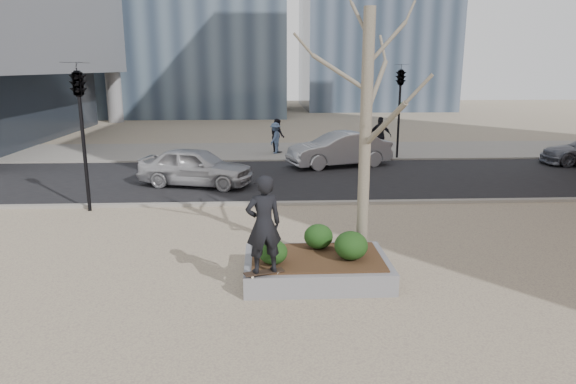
{
  "coord_description": "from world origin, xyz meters",
  "views": [
    {
      "loc": [
        -0.1,
        -10.06,
        4.33
      ],
      "look_at": [
        0.5,
        2.0,
        1.4
      ],
      "focal_mm": 32.0,
      "sensor_mm": 36.0,
      "label": 1
    }
  ],
  "objects_px": {
    "planter": "(316,268)",
    "skateboard": "(264,273)",
    "skateboarder": "(264,224)",
    "police_car": "(196,167)"
  },
  "relations": [
    {
      "from": "planter",
      "to": "skateboarder",
      "type": "bearing_deg",
      "value": -142.44
    },
    {
      "from": "skateboard",
      "to": "skateboarder",
      "type": "relative_size",
      "value": 0.41
    },
    {
      "from": "skateboard",
      "to": "police_car",
      "type": "bearing_deg",
      "value": 86.03
    },
    {
      "from": "planter",
      "to": "police_car",
      "type": "relative_size",
      "value": 0.71
    },
    {
      "from": "skateboard",
      "to": "police_car",
      "type": "relative_size",
      "value": 0.18
    },
    {
      "from": "skateboard",
      "to": "planter",
      "type": "bearing_deg",
      "value": 19.14
    },
    {
      "from": "skateboard",
      "to": "skateboarder",
      "type": "bearing_deg",
      "value": -18.42
    },
    {
      "from": "planter",
      "to": "skateboard",
      "type": "height_order",
      "value": "skateboard"
    },
    {
      "from": "police_car",
      "to": "skateboarder",
      "type": "bearing_deg",
      "value": -149.46
    },
    {
      "from": "planter",
      "to": "police_car",
      "type": "xyz_separation_m",
      "value": [
        -3.61,
        8.88,
        0.52
      ]
    }
  ]
}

